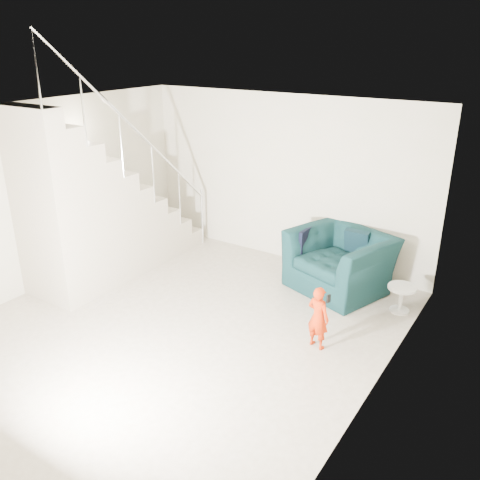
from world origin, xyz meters
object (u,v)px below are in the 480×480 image
object	(u,v)px
toddler	(318,317)
side_table	(401,295)
armchair	(340,262)
staircase	(97,219)

from	to	relation	value
toddler	side_table	xyz separation A→B (m)	(0.59, 1.39, -0.14)
armchair	toddler	size ratio (longest dim) A/B	1.66
staircase	armchair	bearing A→B (deg)	26.17
armchair	staircase	size ratio (longest dim) A/B	0.37
toddler	side_table	bearing A→B (deg)	-101.56
staircase	side_table	bearing A→B (deg)	18.45
armchair	side_table	bearing A→B (deg)	7.77
side_table	staircase	world-z (taller)	staircase
toddler	staircase	xyz separation A→B (m)	(-3.66, -0.03, 0.55)
armchair	staircase	world-z (taller)	staircase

